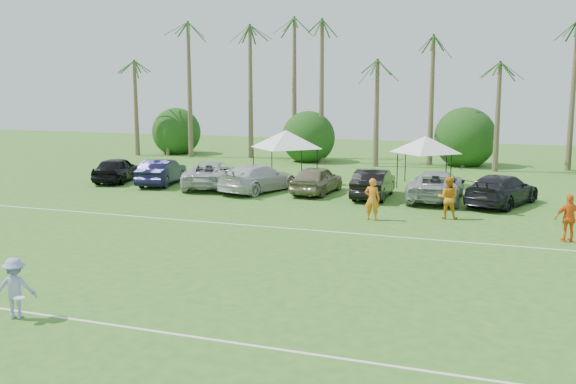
% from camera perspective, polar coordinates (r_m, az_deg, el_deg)
% --- Properties ---
extents(ground, '(120.00, 120.00, 0.00)m').
position_cam_1_polar(ground, '(15.89, -20.98, -13.24)').
color(ground, '#3A6F21').
rests_on(ground, ground).
extents(field_lines, '(80.00, 12.10, 0.01)m').
position_cam_1_polar(field_lines, '(22.17, -7.35, -6.24)').
color(field_lines, white).
rests_on(field_lines, ground).
extents(palm_tree_0, '(2.40, 2.40, 8.90)m').
position_cam_1_polar(palm_tree_0, '(58.43, -13.42, 10.62)').
color(palm_tree_0, brown).
rests_on(palm_tree_0, ground).
extents(palm_tree_1, '(2.40, 2.40, 9.90)m').
position_cam_1_polar(palm_tree_1, '(55.89, -9.07, 11.71)').
color(palm_tree_1, brown).
rests_on(palm_tree_1, ground).
extents(palm_tree_2, '(2.40, 2.40, 10.90)m').
position_cam_1_polar(palm_tree_2, '(53.72, -4.29, 12.82)').
color(palm_tree_2, brown).
rests_on(palm_tree_2, ground).
extents(palm_tree_3, '(2.40, 2.40, 11.90)m').
position_cam_1_polar(palm_tree_3, '(52.28, -0.18, 13.88)').
color(palm_tree_3, brown).
rests_on(palm_tree_3, ground).
extents(palm_tree_4, '(2.40, 2.40, 8.90)m').
position_cam_1_polar(palm_tree_4, '(50.91, 4.14, 11.06)').
color(palm_tree_4, brown).
rests_on(palm_tree_4, ground).
extents(palm_tree_5, '(2.40, 2.40, 9.90)m').
position_cam_1_polar(palm_tree_5, '(50.00, 8.66, 12.02)').
color(palm_tree_5, brown).
rests_on(palm_tree_5, ground).
extents(palm_tree_6, '(2.40, 2.40, 10.90)m').
position_cam_1_polar(palm_tree_6, '(49.42, 13.36, 12.91)').
color(palm_tree_6, brown).
rests_on(palm_tree_6, ground).
extents(palm_tree_7, '(2.40, 2.40, 11.90)m').
position_cam_1_polar(palm_tree_7, '(49.17, 18.16, 13.71)').
color(palm_tree_7, brown).
rests_on(palm_tree_7, ground).
extents(palm_tree_8, '(2.40, 2.40, 8.90)m').
position_cam_1_polar(palm_tree_8, '(49.09, 23.94, 10.36)').
color(palm_tree_8, brown).
rests_on(palm_tree_8, ground).
extents(bush_tree_0, '(4.00, 4.00, 4.00)m').
position_cam_1_polar(bush_tree_0, '(57.84, -10.16, 5.10)').
color(bush_tree_0, brown).
rests_on(bush_tree_0, ground).
extents(bush_tree_1, '(4.00, 4.00, 4.00)m').
position_cam_1_polar(bush_tree_1, '(52.58, 2.26, 4.83)').
color(bush_tree_1, brown).
rests_on(bush_tree_1, ground).
extents(bush_tree_2, '(4.00, 4.00, 4.00)m').
position_cam_1_polar(bush_tree_2, '(50.28, 15.44, 4.29)').
color(bush_tree_2, brown).
rests_on(bush_tree_2, ground).
extents(sideline_player_a, '(0.71, 0.48, 1.90)m').
position_cam_1_polar(sideline_player_a, '(28.98, 7.50, -0.64)').
color(sideline_player_a, orange).
rests_on(sideline_player_a, ground).
extents(sideline_player_b, '(0.96, 0.76, 1.93)m').
position_cam_1_polar(sideline_player_b, '(29.92, 14.03, -0.50)').
color(sideline_player_b, orange).
rests_on(sideline_player_b, ground).
extents(sideline_player_c, '(1.18, 0.77, 1.86)m').
position_cam_1_polar(sideline_player_c, '(26.97, 23.73, -2.15)').
color(sideline_player_c, orange).
rests_on(sideline_player_c, ground).
extents(canopy_tent_left, '(4.74, 4.74, 3.84)m').
position_cam_1_polar(canopy_tent_left, '(39.62, -0.18, 5.51)').
color(canopy_tent_left, black).
rests_on(canopy_tent_left, ground).
extents(canopy_tent_right, '(4.35, 4.35, 3.52)m').
position_cam_1_polar(canopy_tent_right, '(39.35, 12.15, 4.88)').
color(canopy_tent_right, black).
rests_on(canopy_tent_right, ground).
extents(frisbee_player, '(1.19, 0.99, 1.60)m').
position_cam_1_polar(frisbee_player, '(18.15, -23.09, -7.85)').
color(frisbee_player, '#979BD6').
rests_on(frisbee_player, ground).
extents(parked_car_0, '(2.88, 4.92, 1.57)m').
position_cam_1_polar(parked_car_0, '(41.77, -14.96, 1.95)').
color(parked_car_0, black).
rests_on(parked_car_0, ground).
extents(parked_car_1, '(2.53, 5.00, 1.57)m').
position_cam_1_polar(parked_car_1, '(39.89, -11.16, 1.76)').
color(parked_car_1, '#111233').
rests_on(parked_car_1, ground).
extents(parked_car_2, '(4.09, 6.17, 1.57)m').
position_cam_1_polar(parked_car_2, '(38.37, -6.89, 1.57)').
color(parked_car_2, '#B5B8BB').
rests_on(parked_car_2, ground).
extents(parked_car_3, '(3.65, 5.83, 1.57)m').
position_cam_1_polar(parked_car_3, '(36.53, -2.65, 1.24)').
color(parked_car_3, silver).
rests_on(parked_car_3, ground).
extents(parked_car_4, '(2.12, 4.72, 1.57)m').
position_cam_1_polar(parked_car_4, '(35.96, 2.56, 1.11)').
color(parked_car_4, '#7B7355').
rests_on(parked_car_4, ground).
extents(parked_car_5, '(1.82, 4.83, 1.57)m').
position_cam_1_polar(parked_car_5, '(34.87, 7.60, 0.78)').
color(parked_car_5, black).
rests_on(parked_car_5, ground).
extents(parked_car_6, '(2.77, 5.73, 1.57)m').
position_cam_1_polar(parked_car_6, '(34.60, 13.03, 0.55)').
color(parked_car_6, '#9E9FA2').
rests_on(parked_car_6, ground).
extents(parked_car_7, '(3.97, 5.85, 1.57)m').
position_cam_1_polar(parked_car_7, '(34.08, 18.46, 0.17)').
color(parked_car_7, black).
rests_on(parked_car_7, ground).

